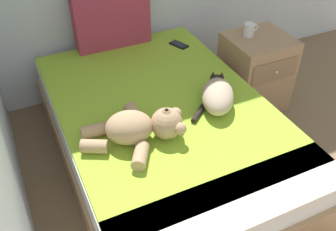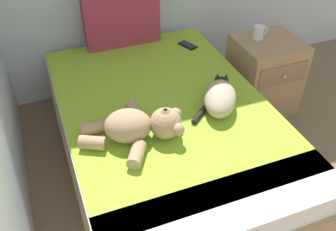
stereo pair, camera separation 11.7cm
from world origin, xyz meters
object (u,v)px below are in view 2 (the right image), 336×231
at_px(bed, 166,135).
at_px(cell_phone, 188,45).
at_px(teddy_bear, 139,126).
at_px(cat, 220,97).
at_px(mug, 259,32).
at_px(patterned_cushion, 121,17).
at_px(nightstand, 264,75).

height_order(bed, cell_phone, cell_phone).
relative_size(teddy_bear, cell_phone, 3.59).
distance_m(cat, mug, 0.77).
bearing_deg(cell_phone, patterned_cushion, 154.14).
bearing_deg(bed, cat, -22.68).
height_order(cell_phone, nightstand, nightstand).
bearing_deg(mug, cell_phone, 148.00).
xyz_separation_m(cat, nightstand, (0.63, 0.44, -0.25)).
relative_size(bed, patterned_cushion, 3.40).
xyz_separation_m(patterned_cushion, cat, (0.32, -1.00, -0.15)).
bearing_deg(mug, nightstand, -49.99).
bearing_deg(patterned_cushion, cat, -72.17).
bearing_deg(patterned_cushion, nightstand, -30.68).
distance_m(patterned_cushion, teddy_bear, 1.12).
height_order(patterned_cushion, cat, patterned_cushion).
height_order(bed, teddy_bear, teddy_bear).
relative_size(patterned_cushion, cat, 1.38).
bearing_deg(cell_phone, nightstand, -34.68).
bearing_deg(nightstand, patterned_cushion, 149.32).
height_order(bed, mug, mug).
xyz_separation_m(teddy_bear, nightstand, (1.17, 0.53, -0.26)).
xyz_separation_m(patterned_cushion, nightstand, (0.95, -0.56, -0.40)).
bearing_deg(nightstand, mug, 130.01).
bearing_deg(nightstand, cell_phone, 145.32).
relative_size(cat, mug, 3.41).
xyz_separation_m(bed, patterned_cushion, (-0.02, 0.87, 0.46)).
height_order(cat, mug, mug).
relative_size(cat, nightstand, 0.70).
relative_size(bed, nightstand, 3.30).
xyz_separation_m(teddy_bear, mug, (1.11, 0.60, 0.08)).
distance_m(bed, cell_phone, 0.82).
relative_size(patterned_cushion, mug, 4.71).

